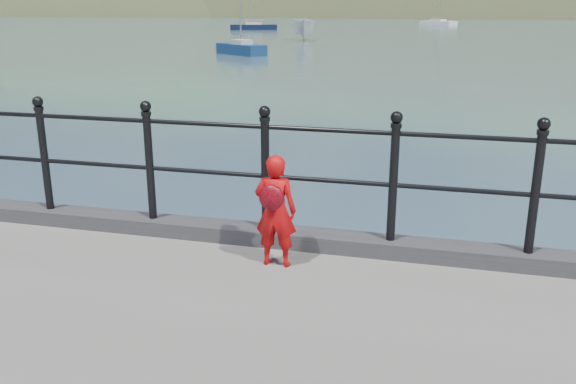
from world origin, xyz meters
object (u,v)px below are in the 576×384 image
(sailboat_port, at_px, (241,50))
(sailboat_deep, at_px, (438,23))
(launch_white, at_px, (304,29))
(sailboat_left, at_px, (254,27))
(child, at_px, (275,210))
(railing, at_px, (206,157))

(sailboat_port, bearing_deg, sailboat_deep, 118.06)
(launch_white, bearing_deg, sailboat_left, 104.98)
(child, bearing_deg, railing, -32.44)
(launch_white, height_order, sailboat_left, sailboat_left)
(railing, xyz_separation_m, child, (0.83, -0.49, -0.31))
(sailboat_port, bearing_deg, child, -32.93)
(child, relative_size, launch_white, 0.19)
(child, xyz_separation_m, sailboat_deep, (-0.85, 102.21, -1.17))
(sailboat_left, bearing_deg, railing, -89.59)
(sailboat_deep, bearing_deg, child, -45.83)
(railing, xyz_separation_m, sailboat_left, (-23.72, 76.00, -1.49))
(child, distance_m, sailboat_left, 80.34)
(child, relative_size, sailboat_left, 0.11)
(railing, bearing_deg, sailboat_deep, 90.01)
(sailboat_port, relative_size, sailboat_left, 0.72)
(sailboat_deep, bearing_deg, sailboat_left, -88.97)
(sailboat_deep, bearing_deg, sailboat_port, -56.04)
(sailboat_left, bearing_deg, child, -89.13)
(sailboat_port, distance_m, sailboat_left, 43.01)
(railing, relative_size, sailboat_deep, 1.84)
(railing, bearing_deg, sailboat_left, 107.33)
(launch_white, relative_size, sailboat_port, 0.85)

